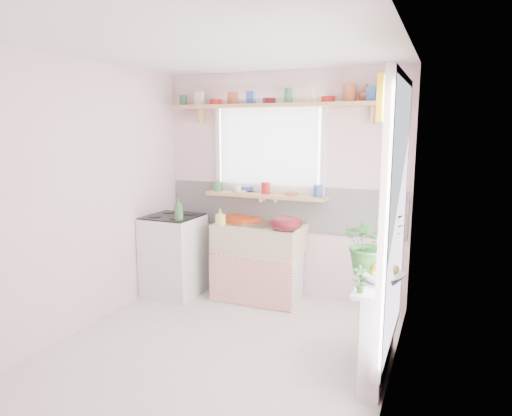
% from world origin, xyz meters
% --- Properties ---
extents(room, '(3.20, 3.20, 3.20)m').
position_xyz_m(room, '(0.66, 0.86, 1.37)').
color(room, silver).
rests_on(room, ground).
extents(sink_unit, '(0.95, 0.65, 1.11)m').
position_xyz_m(sink_unit, '(-0.15, 1.29, 0.43)').
color(sink_unit, white).
rests_on(sink_unit, ground).
extents(cooker, '(0.58, 0.58, 0.93)m').
position_xyz_m(cooker, '(-1.10, 1.05, 0.46)').
color(cooker, white).
rests_on(cooker, ground).
extents(radiator_ledge, '(0.22, 0.95, 0.78)m').
position_xyz_m(radiator_ledge, '(1.30, 0.20, 0.40)').
color(radiator_ledge, white).
rests_on(radiator_ledge, ground).
extents(windowsill, '(1.40, 0.22, 0.04)m').
position_xyz_m(windowsill, '(-0.15, 1.48, 1.14)').
color(windowsill, tan).
rests_on(windowsill, room).
extents(pine_shelf, '(2.52, 0.24, 0.04)m').
position_xyz_m(pine_shelf, '(0.00, 1.47, 2.12)').
color(pine_shelf, tan).
rests_on(pine_shelf, room).
extents(shelf_crockery, '(2.47, 0.11, 0.12)m').
position_xyz_m(shelf_crockery, '(-0.04, 1.47, 2.19)').
color(shelf_crockery, '#3F7F4C').
rests_on(shelf_crockery, pine_shelf).
extents(sill_crockery, '(1.35, 0.11, 0.12)m').
position_xyz_m(sill_crockery, '(-0.15, 1.48, 1.22)').
color(sill_crockery, '#3F7F4C').
rests_on(sill_crockery, windowsill).
extents(dish_tray, '(0.50, 0.45, 0.04)m').
position_xyz_m(dish_tray, '(-0.43, 1.37, 0.87)').
color(dish_tray, '#E14214').
rests_on(dish_tray, sink_unit).
extents(colander, '(0.44, 0.44, 0.15)m').
position_xyz_m(colander, '(0.22, 1.10, 0.93)').
color(colander, maroon).
rests_on(colander, sink_unit).
extents(jade_plant, '(0.57, 0.54, 0.50)m').
position_xyz_m(jade_plant, '(1.21, 0.23, 1.02)').
color(jade_plant, '#32712D').
rests_on(jade_plant, radiator_ledge).
extents(fruit_bowl, '(0.39, 0.39, 0.07)m').
position_xyz_m(fruit_bowl, '(1.33, 0.07, 0.81)').
color(fruit_bowl, white).
rests_on(fruit_bowl, radiator_ledge).
extents(herb_pot, '(0.12, 0.10, 0.19)m').
position_xyz_m(herb_pot, '(1.21, -0.20, 0.87)').
color(herb_pot, '#2A5C24').
rests_on(herb_pot, radiator_ledge).
extents(soap_bottle_sink, '(0.09, 0.10, 0.17)m').
position_xyz_m(soap_bottle_sink, '(-0.53, 1.10, 0.94)').
color(soap_bottle_sink, '#E7EF6A').
rests_on(soap_bottle_sink, sink_unit).
extents(sill_cup, '(0.15, 0.15, 0.09)m').
position_xyz_m(sill_cup, '(-0.49, 1.42, 1.21)').
color(sill_cup, beige).
rests_on(sill_cup, windowsill).
extents(sill_bowl, '(0.29, 0.29, 0.07)m').
position_xyz_m(sill_bowl, '(-0.43, 1.54, 1.19)').
color(sill_bowl, '#304B9C').
rests_on(sill_bowl, windowsill).
extents(shelf_vase, '(0.18, 0.18, 0.17)m').
position_xyz_m(shelf_vase, '(0.91, 1.53, 2.22)').
color(shelf_vase, '#A24C32').
rests_on(shelf_vase, pine_shelf).
extents(cooker_bottle, '(0.10, 0.11, 0.24)m').
position_xyz_m(cooker_bottle, '(-0.89, 0.86, 1.03)').
color(cooker_bottle, '#3C783F').
rests_on(cooker_bottle, cooker).
extents(fruit, '(0.20, 0.14, 0.10)m').
position_xyz_m(fruit, '(1.34, 0.08, 0.87)').
color(fruit, orange).
rests_on(fruit, fruit_bowl).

